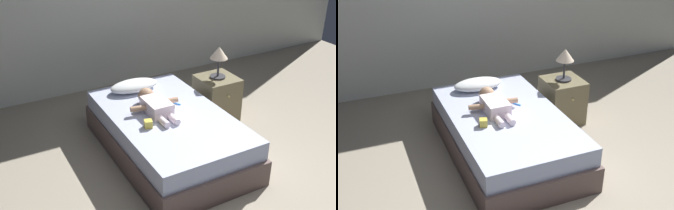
# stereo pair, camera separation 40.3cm
# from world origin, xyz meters

# --- Properties ---
(ground_plane) EXTENTS (8.00, 8.00, 0.00)m
(ground_plane) POSITION_xyz_m (0.00, 0.00, 0.00)
(ground_plane) COLOR gray
(bed) EXTENTS (1.11, 1.85, 0.45)m
(bed) POSITION_xyz_m (-0.22, 1.08, 0.22)
(bed) COLOR brown
(bed) RESTS_ON ground_plane
(pillow) EXTENTS (0.54, 0.28, 0.12)m
(pillow) POSITION_xyz_m (-0.28, 1.73, 0.51)
(pillow) COLOR white
(pillow) RESTS_ON bed
(baby) EXTENTS (0.52, 0.65, 0.17)m
(baby) POSITION_xyz_m (-0.30, 1.20, 0.52)
(baby) COLOR white
(baby) RESTS_ON bed
(toothbrush) EXTENTS (0.08, 0.12, 0.02)m
(toothbrush) POSITION_xyz_m (-0.05, 1.24, 0.46)
(toothbrush) COLOR #3483E1
(toothbrush) RESTS_ON bed
(nightstand) EXTENTS (0.43, 0.46, 0.52)m
(nightstand) POSITION_xyz_m (0.64, 1.46, 0.26)
(nightstand) COLOR brown
(nightstand) RESTS_ON ground_plane
(lamp) EXTENTS (0.20, 0.20, 0.37)m
(lamp) POSITION_xyz_m (0.64, 1.46, 0.79)
(lamp) COLOR #333338
(lamp) RESTS_ON nightstand
(toy_block) EXTENTS (0.09, 0.09, 0.07)m
(toy_block) POSITION_xyz_m (-0.50, 0.94, 0.49)
(toy_block) COLOR gold
(toy_block) RESTS_ON bed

